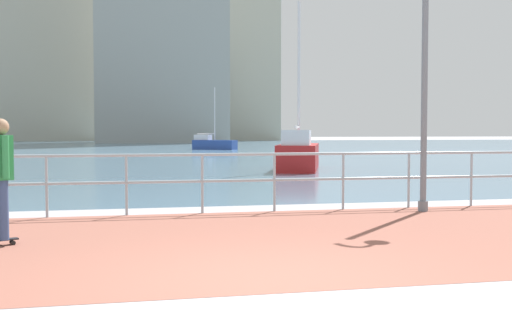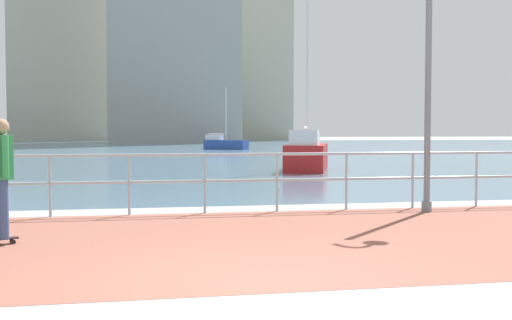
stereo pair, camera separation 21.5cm
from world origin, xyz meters
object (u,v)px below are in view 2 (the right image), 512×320
Objects in this scene: sailboat_navy at (307,154)px; lamppost at (434,64)px; skateboarder at (1,169)px; sailboat_yellow at (225,144)px.

lamppost is at bearing -94.84° from sailboat_navy.
sailboat_yellow reaches higher than skateboarder.
skateboarder is at bearing -119.42° from sailboat_navy.
sailboat_navy is at bearing -91.09° from sailboat_yellow.
skateboarder is at bearing -164.83° from lamppost.
skateboarder is at bearing -101.78° from sailboat_yellow.
sailboat_navy is at bearing 60.58° from skateboarder.
sailboat_navy reaches higher than skateboarder.
lamppost is 40.92m from sailboat_yellow.
sailboat_yellow is at bearing 88.91° from sailboat_navy.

